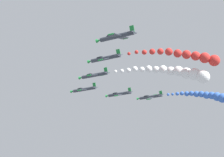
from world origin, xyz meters
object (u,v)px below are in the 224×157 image
(airplane_right_inner, at_px, (119,94))
(airplane_right_outer, at_px, (150,97))
(airplane_left_inner, at_px, (94,75))
(airplane_lead, at_px, (84,89))
(airplane_trailing, at_px, (116,36))
(airplane_left_outer, at_px, (105,58))

(airplane_right_inner, height_order, airplane_right_outer, airplane_right_outer)
(airplane_left_inner, xyz_separation_m, airplane_right_inner, (20.09, 0.25, -0.00))
(airplane_lead, xyz_separation_m, airplane_left_inner, (-10.32, -9.63, -0.08))
(airplane_lead, height_order, airplane_trailing, airplane_lead)
(airplane_trailing, bearing_deg, airplane_lead, 41.12)
(airplane_right_outer, bearing_deg, airplane_left_inner, 163.61)
(airplane_right_inner, bearing_deg, airplane_trailing, -156.70)
(airplane_right_inner, relative_size, airplane_trailing, 1.00)
(airplane_lead, xyz_separation_m, airplane_trailing, (-30.72, -26.82, -0.39))
(airplane_left_inner, relative_size, airplane_right_inner, 1.00)
(airplane_left_outer, bearing_deg, airplane_lead, 42.42)
(airplane_right_inner, xyz_separation_m, airplane_left_outer, (-30.00, -9.12, -0.06))
(airplane_right_inner, bearing_deg, airplane_left_inner, -179.29)
(airplane_left_outer, xyz_separation_m, airplane_trailing, (-10.48, -8.32, -0.25))
(airplane_right_inner, bearing_deg, airplane_right_outer, -43.79)
(airplane_trailing, bearing_deg, airplane_left_inner, 40.11)
(airplane_lead, relative_size, airplane_right_inner, 1.00)
(airplane_left_outer, relative_size, airplane_right_outer, 1.00)
(airplane_lead, relative_size, airplane_right_outer, 1.00)
(airplane_right_inner, bearing_deg, airplane_lead, 136.15)
(airplane_lead, distance_m, airplane_right_inner, 13.54)
(airplane_left_outer, bearing_deg, airplane_trailing, -141.56)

